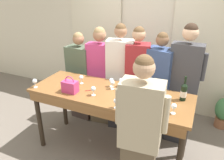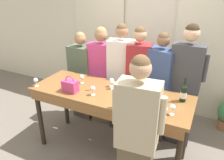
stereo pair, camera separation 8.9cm
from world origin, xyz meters
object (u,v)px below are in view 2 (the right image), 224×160
handbag (70,86)px  guest_cream_sweater (121,78)px  wine_glass_back_mid (36,80)px  host_pouring (136,140)px  guest_striped_shirt (138,82)px  wine_glass_front_left (115,101)px  wine_glass_front_right (151,84)px  wine_glass_back_left (82,77)px  wine_bottle (184,93)px  wine_glass_front_mid (112,81)px  wine_glass_center_mid (165,109)px  wine_glass_by_bottle (158,85)px  guest_olive_jacket (83,77)px  wine_glass_back_right (121,81)px  guest_beige_cap (184,87)px  wine_glass_near_host (173,108)px  wine_glass_center_right (93,89)px  guest_navy_coat (159,88)px  guest_pink_top (102,76)px  tasting_bar (109,101)px  wine_glass_center_left (112,83)px

handbag → guest_cream_sweater: bearing=67.3°
wine_glass_back_mid → host_pouring: (1.67, -0.40, -0.17)m
guest_striped_shirt → wine_glass_front_left: bearing=-85.9°
wine_glass_front_right → wine_glass_back_left: (-0.99, -0.21, 0.00)m
wine_bottle → wine_glass_front_right: bearing=164.9°
wine_glass_front_mid → wine_glass_center_mid: bearing=-27.1°
wine_glass_back_mid → wine_glass_front_left: bearing=-2.4°
wine_glass_front_right → guest_striped_shirt: size_ratio=0.07×
wine_glass_by_bottle → wine_glass_front_mid: bearing=-167.8°
wine_glass_back_left → guest_olive_jacket: guest_olive_jacket is taller
wine_glass_back_right → guest_beige_cap: (0.80, 0.45, -0.12)m
wine_glass_near_host → wine_glass_by_bottle: (-0.29, 0.50, 0.00)m
wine_glass_center_right → wine_glass_center_mid: bearing=-6.0°
guest_striped_shirt → guest_navy_coat: (0.35, -0.00, -0.05)m
wine_glass_front_left → wine_glass_back_left: same height
guest_olive_jacket → guest_pink_top: size_ratio=0.93×
tasting_bar → wine_glass_front_right: (0.49, 0.33, 0.22)m
guest_cream_sweater → guest_striped_shirt: (0.29, 0.00, -0.00)m
wine_glass_near_host → guest_beige_cap: size_ratio=0.07×
wine_bottle → wine_glass_near_host: wine_bottle is taller
wine_glass_by_bottle → guest_navy_coat: 0.43m
guest_navy_coat → guest_beige_cap: bearing=0.0°
wine_bottle → guest_olive_jacket: (-1.82, 0.50, -0.31)m
wine_glass_near_host → guest_olive_jacket: (-1.76, 0.86, -0.29)m
wine_glass_front_mid → wine_glass_back_right: (0.13, 0.06, -0.00)m
wine_glass_front_left → guest_cream_sweater: size_ratio=0.07×
wine_glass_front_mid → guest_navy_coat: (0.57, 0.50, -0.22)m
guest_pink_top → wine_glass_by_bottle: bearing=-19.0°
wine_glass_center_mid → host_pouring: size_ratio=0.07×
wine_glass_by_bottle → wine_glass_near_host: bearing=-59.3°
wine_glass_front_left → guest_olive_jacket: size_ratio=0.08×
wine_glass_center_left → wine_glass_back_mid: 1.10m
guest_olive_jacket → guest_navy_coat: size_ratio=0.93×
guest_olive_jacket → handbag: bearing=-66.2°
wine_glass_center_right → wine_glass_by_bottle: 0.88m
wine_glass_center_right → guest_olive_jacket: guest_olive_jacket is taller
wine_glass_back_left → guest_striped_shirt: bearing=41.3°
wine_glass_center_left → guest_striped_shirt: (0.17, 0.57, -0.18)m
wine_glass_center_left → guest_olive_jacket: bearing=147.1°
guest_navy_coat → host_pouring: (0.12, -1.36, 0.06)m
tasting_bar → wine_glass_front_mid: 0.30m
tasting_bar → host_pouring: bearing=-45.7°
guest_cream_sweater → guest_navy_coat: guest_cream_sweater is taller
wine_glass_center_left → wine_glass_back_left: 0.49m
handbag → wine_glass_front_mid: bearing=41.0°
wine_glass_by_bottle → guest_olive_jacket: bearing=165.9°
wine_glass_front_right → host_pouring: size_ratio=0.07×
wine_glass_back_mid → wine_glass_by_bottle: same height
wine_glass_back_right → wine_glass_near_host: (0.80, -0.42, 0.00)m
tasting_bar → handbag: (-0.49, -0.18, 0.21)m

